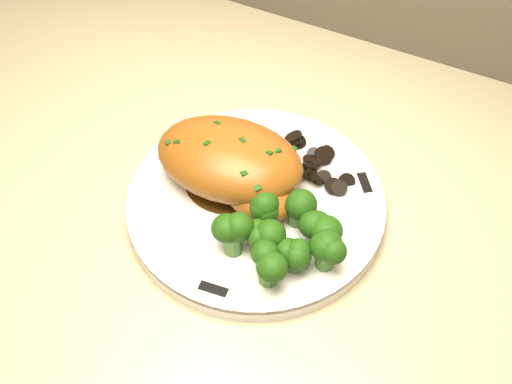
% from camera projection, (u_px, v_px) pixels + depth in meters
% --- Properties ---
extents(plate, '(0.32, 0.32, 0.02)m').
position_uv_depth(plate, '(256.00, 204.00, 0.66)').
color(plate, white).
rests_on(plate, counter).
extents(rim_accent_0, '(0.02, 0.03, 0.00)m').
position_uv_depth(rim_accent_0, '(364.00, 183.00, 0.67)').
color(rim_accent_0, black).
rests_on(rim_accent_0, plate).
extents(rim_accent_1, '(0.02, 0.03, 0.00)m').
position_uv_depth(rim_accent_1, '(189.00, 137.00, 0.71)').
color(rim_accent_1, black).
rests_on(rim_accent_1, plate).
extents(rim_accent_2, '(0.03, 0.01, 0.00)m').
position_uv_depth(rim_accent_2, '(213.00, 289.00, 0.58)').
color(rim_accent_2, black).
rests_on(rim_accent_2, plate).
extents(gravy_pool, '(0.10, 0.10, 0.00)m').
position_uv_depth(gravy_pool, '(230.00, 179.00, 0.67)').
color(gravy_pool, '#39240A').
rests_on(gravy_pool, plate).
extents(chicken_breast, '(0.17, 0.12, 0.06)m').
position_uv_depth(chicken_breast, '(233.00, 163.00, 0.65)').
color(chicken_breast, brown).
rests_on(chicken_breast, plate).
extents(mushroom_pile, '(0.08, 0.06, 0.02)m').
position_uv_depth(mushroom_pile, '(314.00, 166.00, 0.68)').
color(mushroom_pile, black).
rests_on(mushroom_pile, plate).
extents(broccoli_florets, '(0.11, 0.10, 0.04)m').
position_uv_depth(broccoli_florets, '(284.00, 235.00, 0.60)').
color(broccoli_florets, '#427230').
rests_on(broccoli_florets, plate).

